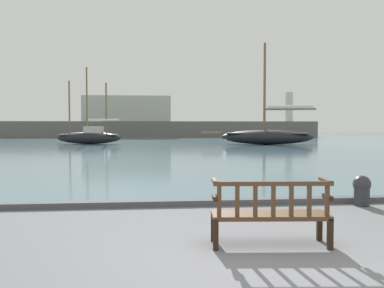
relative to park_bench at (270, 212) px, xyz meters
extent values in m
plane|color=slate|center=(-0.23, -0.79, -0.47)|extent=(160.00, 160.00, 0.00)
cube|color=slate|center=(-0.23, 43.21, -0.43)|extent=(100.00, 80.00, 0.08)
cube|color=#4C4C50|center=(-0.23, 3.06, -0.41)|extent=(40.00, 0.30, 0.12)
cube|color=black|center=(-0.74, 0.33, -0.26)|extent=(0.08, 0.08, 0.42)
cube|color=black|center=(0.78, 0.20, -0.26)|extent=(0.08, 0.08, 0.42)
cube|color=black|center=(-0.78, -0.12, -0.26)|extent=(0.08, 0.08, 0.42)
cube|color=black|center=(0.75, -0.25, -0.26)|extent=(0.08, 0.08, 0.42)
cube|color=#4C331E|center=(0.00, 0.04, -0.05)|extent=(1.64, 0.65, 0.06)
cube|color=#4C331E|center=(-0.02, -0.18, 0.42)|extent=(1.60, 0.19, 0.06)
cube|color=#4C331E|center=(-0.73, -0.12, 0.19)|extent=(0.06, 0.04, 0.41)
cube|color=#4C331E|center=(-0.49, -0.14, 0.19)|extent=(0.06, 0.04, 0.41)
cube|color=#4C331E|center=(-0.25, -0.16, 0.19)|extent=(0.06, 0.04, 0.41)
cube|color=#4C331E|center=(-0.02, -0.18, 0.19)|extent=(0.06, 0.04, 0.41)
cube|color=#4C331E|center=(0.22, -0.20, 0.19)|extent=(0.06, 0.04, 0.41)
cube|color=#4C331E|center=(0.46, -0.22, 0.19)|extent=(0.06, 0.04, 0.41)
cube|color=#4C331E|center=(0.70, -0.24, 0.19)|extent=(0.06, 0.04, 0.41)
cube|color=black|center=(-0.77, 0.01, 0.22)|extent=(0.09, 0.30, 0.06)
cube|color=#4C331E|center=(-0.76, 0.10, 0.43)|extent=(0.10, 0.47, 0.04)
cube|color=black|center=(0.76, -0.12, 0.22)|extent=(0.09, 0.30, 0.06)
cube|color=#4C331E|center=(0.77, -0.03, 0.43)|extent=(0.10, 0.47, 0.04)
ellipsoid|color=black|center=(-6.54, 30.80, 0.11)|extent=(5.62, 2.26, 1.00)
cube|color=#4C4C51|center=(-6.54, 30.80, 0.39)|extent=(4.92, 1.82, 0.08)
cube|color=beige|center=(-6.14, 30.73, 0.76)|extent=(1.66, 0.98, 0.67)
cylinder|color=brown|center=(-6.68, 30.83, 3.22)|extent=(0.13, 0.13, 5.59)
cylinder|color=brown|center=(-5.27, 30.57, 1.50)|extent=(2.83, 0.62, 0.10)
cylinder|color=silver|center=(-5.27, 30.57, 1.60)|extent=(2.57, 0.67, 0.21)
cylinder|color=brown|center=(-8.16, 31.10, 2.66)|extent=(0.13, 0.13, 4.47)
cylinder|color=brown|center=(-5.06, 30.53, 2.56)|extent=(0.13, 0.13, 4.27)
ellipsoid|color=black|center=(8.02, 28.35, 0.20)|extent=(7.68, 4.12, 1.19)
cube|color=#4C4C51|center=(8.02, 28.35, 0.53)|extent=(6.68, 3.37, 0.08)
cylinder|color=brown|center=(7.84, 28.40, 4.20)|extent=(0.20, 0.20, 7.27)
cylinder|color=brown|center=(9.77, 27.80, 2.48)|extent=(3.91, 1.35, 0.16)
cylinder|color=silver|center=(9.77, 27.80, 2.65)|extent=(3.57, 1.39, 0.32)
cylinder|color=brown|center=(3.68, 29.69, 0.55)|extent=(1.63, 0.64, 0.16)
cylinder|color=#2D2D33|center=(2.72, 2.67, -0.25)|extent=(0.32, 0.32, 0.45)
sphere|color=#2D2D33|center=(2.72, 2.67, -0.02)|extent=(0.36, 0.36, 0.36)
cube|color=#66605B|center=(-0.23, 49.48, 0.60)|extent=(41.63, 2.40, 2.13)
cube|color=#B7B2A3|center=(-4.25, 49.48, 3.28)|extent=(11.11, 2.00, 3.24)
cylinder|color=beige|center=(17.08, 49.48, 3.59)|extent=(1.00, 1.00, 3.86)
camera|label=1|loc=(-1.68, -5.67, 1.20)|focal=40.00mm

